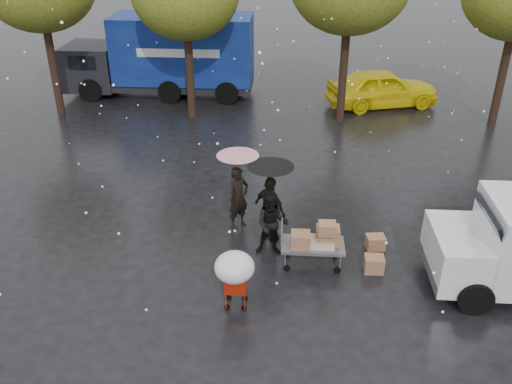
# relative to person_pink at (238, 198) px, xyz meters

# --- Properties ---
(ground) EXTENTS (90.00, 90.00, 0.00)m
(ground) POSITION_rel_person_pink_xyz_m (0.79, -1.68, -0.87)
(ground) COLOR black
(ground) RESTS_ON ground
(person_pink) EXTENTS (0.75, 0.74, 1.75)m
(person_pink) POSITION_rel_person_pink_xyz_m (0.00, 0.00, 0.00)
(person_pink) COLOR black
(person_pink) RESTS_ON ground
(person_middle) EXTENTS (0.81, 0.64, 1.67)m
(person_middle) POSITION_rel_person_pink_xyz_m (0.94, -1.21, -0.04)
(person_middle) COLOR black
(person_middle) RESTS_ON ground
(person_black) EXTENTS (1.06, 1.03, 1.78)m
(person_black) POSITION_rel_person_pink_xyz_m (0.87, -0.58, 0.02)
(person_black) COLOR black
(person_black) RESTS_ON ground
(umbrella_pink) EXTENTS (1.09, 1.09, 2.11)m
(umbrella_pink) POSITION_rel_person_pink_xyz_m (0.00, -0.00, 1.08)
(umbrella_pink) COLOR #4C4C4C
(umbrella_pink) RESTS_ON ground
(umbrella_black) EXTENTS (1.16, 1.16, 2.09)m
(umbrella_black) POSITION_rel_person_pink_xyz_m (0.87, -0.58, 1.07)
(umbrella_black) COLOR #4C4C4C
(umbrella_black) RESTS_ON ground
(vendor_cart) EXTENTS (1.52, 0.80, 1.27)m
(vendor_cart) POSITION_rel_person_pink_xyz_m (2.02, -1.64, -0.15)
(vendor_cart) COLOR slate
(vendor_cart) RESTS_ON ground
(shopping_cart) EXTENTS (0.84, 0.84, 1.46)m
(shopping_cart) POSITION_rel_person_pink_xyz_m (0.25, -3.42, 0.19)
(shopping_cart) COLOR red
(shopping_cart) RESTS_ON ground
(blue_truck) EXTENTS (8.30, 2.60, 3.50)m
(blue_truck) POSITION_rel_person_pink_xyz_m (-4.30, 11.13, 0.88)
(blue_truck) COLOR navy
(blue_truck) RESTS_ON ground
(box_ground_near) EXTENTS (0.45, 0.36, 0.41)m
(box_ground_near) POSITION_rel_person_pink_xyz_m (3.39, -1.82, -0.67)
(box_ground_near) COLOR #9A6143
(box_ground_near) RESTS_ON ground
(box_ground_far) EXTENTS (0.50, 0.41, 0.36)m
(box_ground_far) POSITION_rel_person_pink_xyz_m (3.55, -0.83, -0.70)
(box_ground_far) COLOR #9A6143
(box_ground_far) RESTS_ON ground
(yellow_taxi) EXTENTS (5.01, 3.06, 1.59)m
(yellow_taxi) POSITION_rel_person_pink_xyz_m (5.16, 10.16, -0.08)
(yellow_taxi) COLOR yellow
(yellow_taxi) RESTS_ON ground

